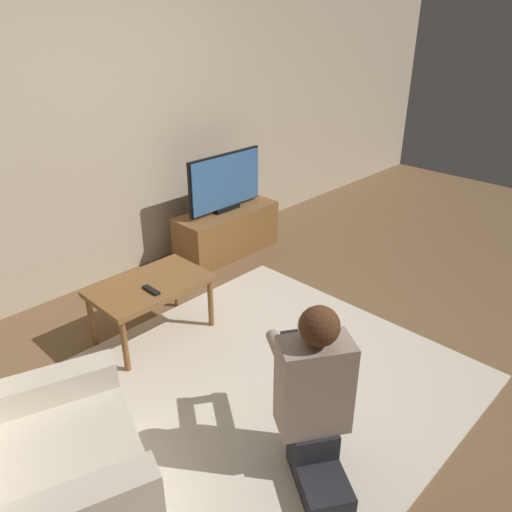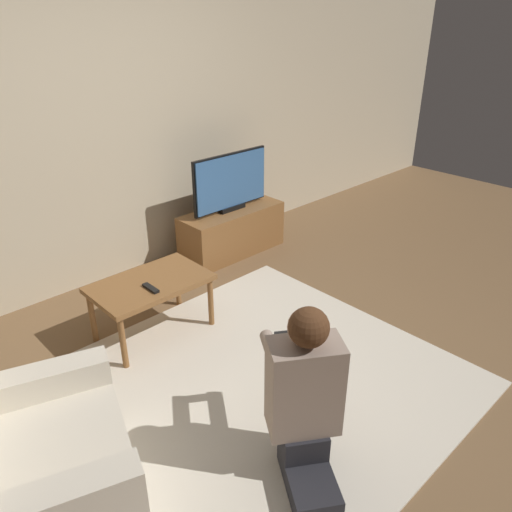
% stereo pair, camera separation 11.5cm
% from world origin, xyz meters
% --- Properties ---
extents(ground_plane, '(10.00, 10.00, 0.00)m').
position_xyz_m(ground_plane, '(0.00, 0.00, 0.00)').
color(ground_plane, brown).
extents(wall_back, '(10.00, 0.06, 2.60)m').
position_xyz_m(wall_back, '(0.00, 1.93, 1.30)').
color(wall_back, beige).
rests_on(wall_back, ground_plane).
extents(rug, '(2.30, 2.16, 0.02)m').
position_xyz_m(rug, '(0.00, 0.00, 0.01)').
color(rug, beige).
rests_on(rug, ground_plane).
extents(tv_stand, '(1.00, 0.38, 0.43)m').
position_xyz_m(tv_stand, '(1.13, 1.53, 0.22)').
color(tv_stand, brown).
rests_on(tv_stand, ground_plane).
extents(tv, '(0.82, 0.08, 0.52)m').
position_xyz_m(tv, '(1.13, 1.53, 0.70)').
color(tv, black).
rests_on(tv, tv_stand).
extents(coffee_table, '(0.79, 0.49, 0.43)m').
position_xyz_m(coffee_table, '(-0.15, 0.91, 0.38)').
color(coffee_table, brown).
rests_on(coffee_table, ground_plane).
extents(armchair, '(0.98, 1.05, 0.84)m').
position_xyz_m(armchair, '(-1.33, 0.01, 0.28)').
color(armchair, beige).
rests_on(armchair, ground_plane).
extents(person_kneeling, '(0.62, 0.77, 0.93)m').
position_xyz_m(person_kneeling, '(-0.26, -0.59, 0.47)').
color(person_kneeling, '#232328').
rests_on(person_kneeling, rug).
extents(remote, '(0.04, 0.15, 0.02)m').
position_xyz_m(remote, '(-0.20, 0.81, 0.44)').
color(remote, black).
rests_on(remote, coffee_table).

